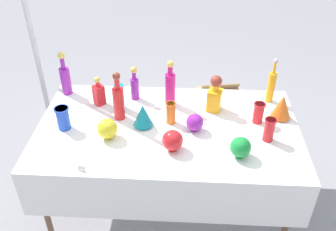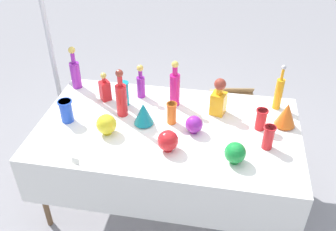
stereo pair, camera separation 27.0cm
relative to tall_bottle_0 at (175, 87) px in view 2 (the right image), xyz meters
name	(u,v)px [view 2 (the right image)]	position (x,y,z in m)	size (l,w,h in m)	color
ground_plane	(168,196)	(0.00, -0.31, -0.92)	(40.00, 40.00, 0.00)	gray
display_table	(167,136)	(0.00, -0.35, -0.22)	(1.96, 1.12, 0.76)	white
tall_bottle_0	(175,87)	(0.00, 0.00, 0.00)	(0.08, 0.08, 0.39)	#C61972
tall_bottle_1	(141,83)	(-0.29, 0.07, -0.04)	(0.07, 0.07, 0.30)	purple
tall_bottle_2	(279,92)	(0.81, 0.09, -0.02)	(0.06, 0.06, 0.38)	orange
tall_bottle_3	(75,72)	(-0.88, 0.12, -0.01)	(0.08, 0.08, 0.38)	purple
tall_bottle_4	(121,97)	(-0.38, -0.22, 0.00)	(0.09, 0.09, 0.40)	red
square_decanter_0	(105,89)	(-0.57, -0.03, -0.06)	(0.11, 0.11, 0.25)	red
square_decanter_1	(219,98)	(0.36, -0.07, -0.02)	(0.13, 0.13, 0.31)	orange
slender_vase_0	(66,110)	(-0.77, -0.37, -0.07)	(0.11, 0.11, 0.18)	blue
slender_vase_1	(261,119)	(0.68, -0.21, -0.07)	(0.09, 0.09, 0.17)	red
slender_vase_2	(269,137)	(0.72, -0.42, -0.07)	(0.09, 0.09, 0.18)	red
slender_vase_3	(172,113)	(0.02, -0.26, -0.07)	(0.08, 0.08, 0.17)	orange
slender_vase_4	(124,93)	(-0.40, -0.08, -0.05)	(0.08, 0.08, 0.21)	teal
fluted_vase_0	(144,113)	(-0.18, -0.31, -0.07)	(0.15, 0.15, 0.18)	teal
fluted_vase_1	(287,114)	(0.86, -0.14, -0.06)	(0.16, 0.16, 0.20)	orange
round_bowl_0	(168,141)	(0.05, -0.57, -0.08)	(0.15, 0.15, 0.15)	red
round_bowl_1	(106,124)	(-0.42, -0.47, -0.08)	(0.15, 0.15, 0.16)	yellow
round_bowl_2	(235,153)	(0.50, -0.61, -0.08)	(0.14, 0.14, 0.15)	#198C38
round_bowl_3	(194,124)	(0.20, -0.34, -0.09)	(0.13, 0.13, 0.14)	purple
price_tag_left	(76,161)	(-0.53, -0.81, -0.14)	(0.06, 0.01, 0.04)	white
cardboard_box_behind_left	(232,115)	(0.49, 0.76, -0.74)	(0.51, 0.50, 0.45)	tan
canopy_pole	(53,59)	(-1.17, 0.31, -0.02)	(0.18, 0.18, 2.31)	silver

